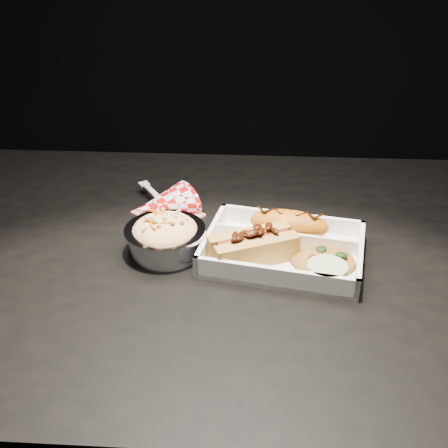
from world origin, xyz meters
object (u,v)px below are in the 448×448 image
Objects in this scene: foil_coleslaw_cup at (165,235)px; napkin_fork at (163,204)px; dining_table at (235,292)px; hotdog at (253,245)px; food_tray at (283,252)px; fried_pastry at (289,224)px.

foil_coleslaw_cup is 0.79× the size of napkin_fork.
hotdog reaches higher than dining_table.
foil_coleslaw_cup is at bearing 148.03° from hotdog.
food_tray is 0.26m from napkin_fork.
dining_table is 8.04× the size of hotdog.
dining_table is 7.16× the size of napkin_fork.
fried_pastry is 1.02× the size of foil_coleslaw_cup.
foil_coleslaw_cup is (-0.19, 0.00, 0.02)m from food_tray.
hotdog reaches higher than food_tray.
napkin_fork reaches higher than food_tray.
dining_table is 0.13m from hotdog.
dining_table is 0.17m from foil_coleslaw_cup.
napkin_fork is (-0.03, 0.14, -0.02)m from foil_coleslaw_cup.
napkin_fork is at bearing 159.12° from fried_pastry.
dining_table is 4.30× the size of food_tray.
napkin_fork is (-0.17, 0.16, -0.02)m from hotdog.
hotdog is (-0.05, -0.02, 0.02)m from food_tray.
dining_table is at bearing 15.90° from napkin_fork.
fried_pastry is (0.09, 0.03, 0.12)m from dining_table.
foil_coleslaw_cup is (-0.14, 0.02, 0.00)m from hotdog.
dining_table is 8.94× the size of fried_pastry.
fried_pastry is 0.90× the size of hotdog.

